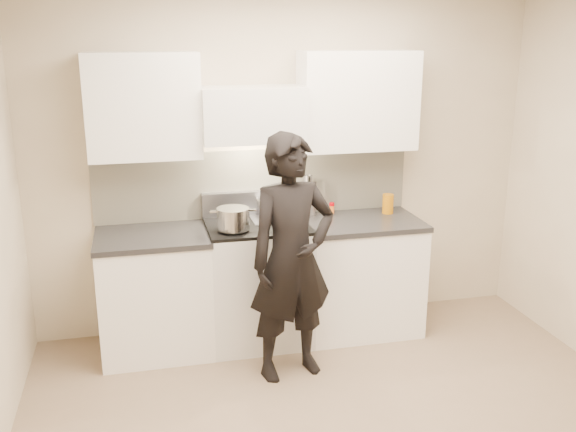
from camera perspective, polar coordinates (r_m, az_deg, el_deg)
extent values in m
cube|color=beige|center=(5.11, -0.21, 4.93)|extent=(4.00, 0.04, 2.70)
cube|color=beige|center=(2.04, 23.67, -14.15)|extent=(4.00, 0.04, 2.70)
cube|color=beige|center=(5.08, -2.93, 2.95)|extent=(2.50, 0.02, 0.53)
cube|color=#9A9BA9|center=(5.07, -3.38, 1.12)|extent=(0.76, 0.08, 0.20)
cube|color=white|center=(4.79, -3.20, 9.02)|extent=(0.76, 0.40, 0.40)
cylinder|color=#BABABA|center=(4.64, -2.76, 6.55)|extent=(0.66, 0.02, 0.02)
cube|color=white|center=(5.03, 6.21, 10.14)|extent=(0.90, 0.33, 0.75)
cube|color=white|center=(4.74, -12.73, 9.50)|extent=(0.80, 0.33, 0.75)
cube|color=beige|center=(5.17, 1.26, 2.23)|extent=(0.08, 0.01, 0.12)
cube|color=white|center=(5.00, -2.71, -6.01)|extent=(0.76, 0.65, 0.92)
cube|color=black|center=(4.84, -2.78, -0.82)|extent=(0.76, 0.65, 0.02)
cube|color=#BCBCC2|center=(4.98, -1.23, -0.15)|extent=(0.36, 0.34, 0.01)
cylinder|color=#BABABA|center=(4.61, -2.07, -3.66)|extent=(0.62, 0.02, 0.02)
cylinder|color=black|center=(4.66, -4.61, -1.26)|extent=(0.18, 0.18, 0.01)
cylinder|color=black|center=(4.73, -0.30, -0.96)|extent=(0.18, 0.18, 0.01)
cylinder|color=black|center=(4.95, -5.16, -0.25)|extent=(0.18, 0.18, 0.01)
cylinder|color=black|center=(5.01, -1.08, 0.02)|extent=(0.18, 0.18, 0.01)
cube|color=white|center=(5.21, 6.34, -5.39)|extent=(0.90, 0.65, 0.88)
cube|color=black|center=(5.06, 6.50, -0.53)|extent=(0.92, 0.67, 0.04)
cube|color=white|center=(4.93, -11.71, -6.90)|extent=(0.80, 0.65, 0.88)
cube|color=black|center=(4.77, -12.02, -1.80)|extent=(0.82, 0.67, 0.04)
ellipsoid|color=#BABABA|center=(4.98, -0.90, 1.10)|extent=(0.33, 0.33, 0.18)
torus|color=#BABABA|center=(4.97, -0.90, 1.57)|extent=(0.35, 0.35, 0.02)
ellipsoid|color=beige|center=(4.98, -0.90, 0.99)|extent=(0.19, 0.19, 0.09)
cylinder|color=white|center=(4.82, -1.11, 1.80)|extent=(0.07, 0.24, 0.18)
cylinder|color=#BABABA|center=(4.64, -4.89, -0.24)|extent=(0.26, 0.26, 0.16)
cube|color=#BABABA|center=(4.62, -6.68, 0.39)|extent=(0.05, 0.03, 0.01)
cube|color=#BABABA|center=(4.63, -3.15, 0.54)|extent=(0.05, 0.03, 0.01)
cylinder|color=#9A9BA9|center=(5.13, 1.78, 1.03)|extent=(0.12, 0.12, 0.17)
cylinder|color=black|center=(5.12, 2.08, 1.99)|extent=(0.01, 0.01, 0.30)
cylinder|color=white|center=(5.13, 1.92, 2.03)|extent=(0.01, 0.01, 0.30)
cylinder|color=#9A9BA9|center=(5.13, 1.68, 2.04)|extent=(0.01, 0.01, 0.30)
cylinder|color=black|center=(5.12, 1.50, 2.00)|extent=(0.01, 0.01, 0.30)
cylinder|color=#9A9BA9|center=(5.10, 1.48, 1.94)|extent=(0.01, 0.01, 0.30)
cylinder|color=white|center=(5.08, 1.65, 1.89)|extent=(0.01, 0.01, 0.30)
cylinder|color=black|center=(5.08, 1.89, 1.89)|extent=(0.01, 0.01, 0.30)
cylinder|color=#9A9BA9|center=(5.10, 2.07, 1.93)|extent=(0.01, 0.01, 0.30)
cylinder|color=orange|center=(5.18, 3.91, 0.56)|extent=(0.04, 0.04, 0.07)
cylinder|color=#BD0008|center=(5.17, 3.92, 1.05)|extent=(0.04, 0.04, 0.02)
cylinder|color=#B86C08|center=(5.24, 8.87, 1.09)|extent=(0.09, 0.09, 0.16)
imported|color=black|center=(4.35, 0.35, -3.79)|extent=(0.70, 0.54, 1.71)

